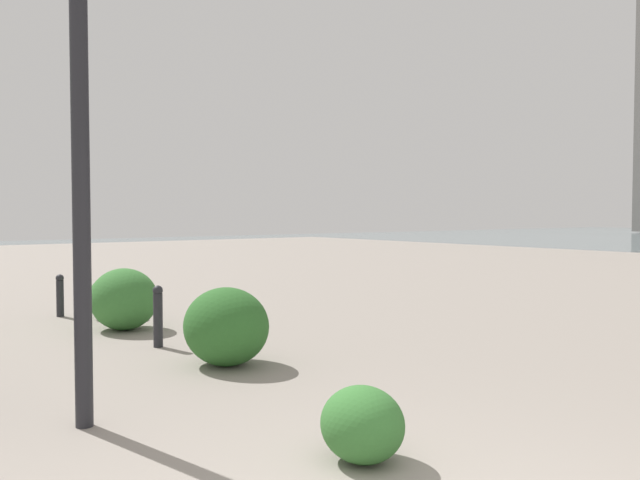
# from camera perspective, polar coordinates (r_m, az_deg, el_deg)

# --- Properties ---
(lamppost) EXTENTS (0.98, 0.28, 4.28)m
(lamppost) POSITION_cam_1_polar(r_m,az_deg,el_deg) (5.56, -20.60, 13.72)
(lamppost) COLOR #232328
(lamppost) RESTS_ON ground
(bollard_near) EXTENTS (0.13, 0.13, 0.80)m
(bollard_near) POSITION_cam_1_polar(r_m,az_deg,el_deg) (8.53, -14.19, -6.47)
(bollard_near) COLOR #232328
(bollard_near) RESTS_ON ground
(bollard_mid) EXTENTS (0.13, 0.13, 0.71)m
(bollard_mid) POSITION_cam_1_polar(r_m,az_deg,el_deg) (11.54, -22.09, -4.50)
(bollard_mid) COLOR #232328
(bollard_mid) RESTS_ON ground
(shrub_low) EXTENTS (0.62, 0.56, 0.53)m
(shrub_low) POSITION_cam_1_polar(r_m,az_deg,el_deg) (4.61, 3.78, -16.01)
(shrub_low) COLOR #387533
(shrub_low) RESTS_ON ground
(shrub_round) EXTENTS (1.04, 0.94, 0.88)m
(shrub_round) POSITION_cam_1_polar(r_m,az_deg,el_deg) (7.37, -8.33, -7.61)
(shrub_round) COLOR #2D6628
(shrub_round) RESTS_ON ground
(shrub_wide) EXTENTS (0.83, 0.75, 0.71)m
(shrub_wide) POSITION_cam_1_polar(r_m,az_deg,el_deg) (11.09, -17.91, -4.80)
(shrub_wide) COLOR #387533
(shrub_wide) RESTS_ON ground
(shrub_tall) EXTENTS (1.07, 0.96, 0.91)m
(shrub_tall) POSITION_cam_1_polar(r_m,az_deg,el_deg) (9.92, -17.02, -5.04)
(shrub_tall) COLOR #387533
(shrub_tall) RESTS_ON ground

